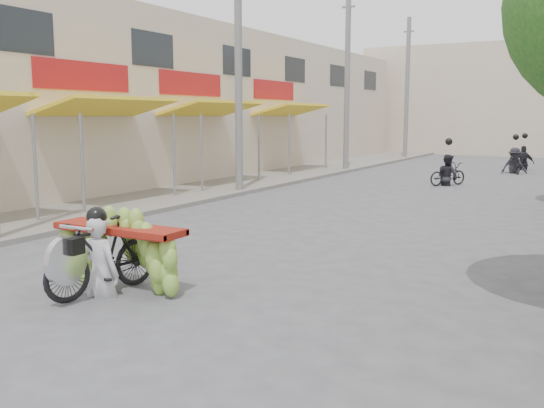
# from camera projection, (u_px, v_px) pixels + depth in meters

# --- Properties ---
(ground) EXTENTS (120.00, 120.00, 0.00)m
(ground) POSITION_uv_depth(u_px,v_px,m) (72.00, 343.00, 6.70)
(ground) COLOR #58595E
(ground) RESTS_ON ground
(sidewalk_left) EXTENTS (4.00, 60.00, 0.12)m
(sidewalk_left) POSITION_uv_depth(u_px,v_px,m) (246.00, 180.00, 23.03)
(sidewalk_left) COLOR gray
(sidewalk_left) RESTS_ON ground
(shophouse_row_left) EXTENTS (9.77, 40.00, 6.00)m
(shophouse_row_left) POSITION_uv_depth(u_px,v_px,m) (126.00, 103.00, 24.13)
(shophouse_row_left) COLOR beige
(shophouse_row_left) RESTS_ON ground
(far_building) EXTENTS (20.00, 6.00, 7.00)m
(far_building) POSITION_uv_depth(u_px,v_px,m) (526.00, 100.00, 39.00)
(far_building) COLOR beige
(far_building) RESTS_ON ground
(utility_pole_mid) EXTENTS (0.60, 0.24, 8.00)m
(utility_pole_mid) POSITION_uv_depth(u_px,v_px,m) (238.00, 67.00, 19.09)
(utility_pole_mid) COLOR slate
(utility_pole_mid) RESTS_ON ground
(utility_pole_far) EXTENTS (0.60, 0.24, 8.00)m
(utility_pole_far) POSITION_uv_depth(u_px,v_px,m) (347.00, 81.00, 26.86)
(utility_pole_far) COLOR slate
(utility_pole_far) RESTS_ON ground
(utility_pole_back) EXTENTS (0.60, 0.24, 8.00)m
(utility_pole_back) POSITION_uv_depth(u_px,v_px,m) (407.00, 89.00, 34.63)
(utility_pole_back) COLOR slate
(utility_pole_back) RESTS_ON ground
(banana_motorbike) EXTENTS (2.20, 1.95, 2.10)m
(banana_motorbike) POSITION_uv_depth(u_px,v_px,m) (108.00, 244.00, 8.57)
(banana_motorbike) COLOR black
(banana_motorbike) RESTS_ON ground
(bg_motorbike_a) EXTENTS (1.28, 1.53, 1.95)m
(bg_motorbike_a) POSITION_uv_depth(u_px,v_px,m) (448.00, 164.00, 21.73)
(bg_motorbike_a) COLOR black
(bg_motorbike_a) RESTS_ON ground
(bg_motorbike_b) EXTENTS (1.19, 1.91, 1.95)m
(bg_motorbike_b) POSITION_uv_depth(u_px,v_px,m) (515.00, 154.00, 26.24)
(bg_motorbike_b) COLOR black
(bg_motorbike_b) RESTS_ON ground
(bg_motorbike_c) EXTENTS (1.10, 1.51, 1.95)m
(bg_motorbike_c) POSITION_uv_depth(u_px,v_px,m) (524.00, 152.00, 27.93)
(bg_motorbike_c) COLOR black
(bg_motorbike_c) RESTS_ON ground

